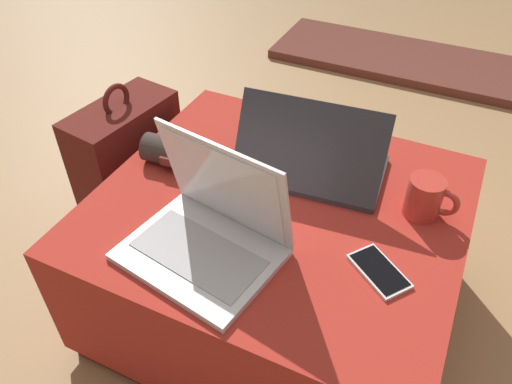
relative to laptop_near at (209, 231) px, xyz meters
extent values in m
plane|color=tan|center=(0.08, 0.21, -0.47)|extent=(14.00, 14.00, 0.00)
cube|color=maroon|center=(0.08, 0.21, -0.44)|extent=(0.84, 0.77, 0.05)
cube|color=#B22D23|center=(0.08, 0.21, -0.24)|extent=(0.88, 0.80, 0.37)
cube|color=silver|center=(-0.01, -0.03, -0.05)|extent=(0.36, 0.30, 0.02)
cube|color=#B2B2B7|center=(-0.01, -0.04, -0.04)|extent=(0.30, 0.18, 0.00)
cube|color=silver|center=(0.01, 0.06, 0.08)|extent=(0.33, 0.11, 0.24)
cube|color=white|center=(0.01, 0.06, 0.08)|extent=(0.29, 0.10, 0.22)
cube|color=#333338|center=(0.11, 0.35, -0.05)|extent=(0.38, 0.26, 0.02)
cube|color=#9E9EA3|center=(0.11, 0.36, -0.04)|extent=(0.33, 0.15, 0.00)
cube|color=#333338|center=(0.11, 0.29, 0.06)|extent=(0.37, 0.14, 0.20)
cube|color=black|center=(0.11, 0.30, 0.06)|extent=(0.33, 0.13, 0.18)
cube|color=white|center=(0.36, 0.09, -0.05)|extent=(0.15, 0.14, 0.01)
cube|color=black|center=(0.36, 0.09, -0.04)|extent=(0.14, 0.13, 0.00)
cube|color=#5B1E19|center=(-0.50, 0.34, -0.24)|extent=(0.22, 0.37, 0.46)
cube|color=#4E1A15|center=(-0.60, 0.35, -0.33)|extent=(0.10, 0.28, 0.21)
torus|color=#5B1E19|center=(-0.50, 0.34, 0.01)|extent=(0.03, 0.10, 0.10)
cylinder|color=#3D332D|center=(-0.22, 0.23, -0.02)|extent=(0.21, 0.10, 0.08)
cube|color=brown|center=(-0.22, 0.23, -0.02)|extent=(0.08, 0.10, 0.02)
cylinder|color=red|center=(0.40, 0.31, 0.00)|extent=(0.08, 0.08, 0.10)
torus|color=red|center=(0.44, 0.31, 0.00)|extent=(0.07, 0.02, 0.07)
cube|color=brown|center=(0.08, 1.94, -0.45)|extent=(1.40, 0.50, 0.04)
camera|label=1|loc=(0.42, -0.64, 0.76)|focal=35.00mm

